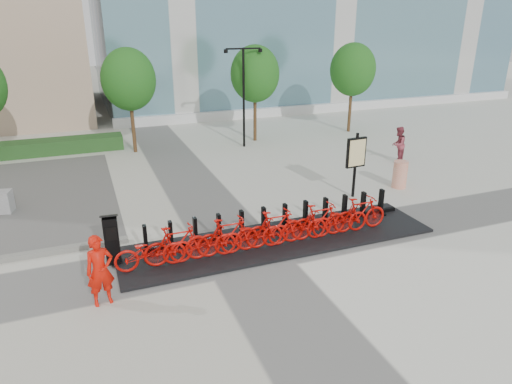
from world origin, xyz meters
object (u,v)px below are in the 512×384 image
object	(u,v)px
pedestrian	(398,144)
kiosk	(112,239)
worker_red	(100,271)
map_sign	(356,155)
bike_0	(150,251)
construction_barrel	(400,174)

from	to	relation	value
pedestrian	kiosk	bearing A→B (deg)	-12.92
worker_red	map_sign	size ratio (longest dim) A/B	0.71
bike_0	map_sign	xyz separation A→B (m)	(8.00, 2.72, 1.05)
bike_0	map_sign	bearing A→B (deg)	-71.19
kiosk	map_sign	size ratio (longest dim) A/B	0.60
bike_0	worker_red	distance (m)	1.74
pedestrian	construction_barrel	world-z (taller)	pedestrian
pedestrian	construction_barrel	bearing A→B (deg)	19.70
kiosk	worker_red	distance (m)	1.81
bike_0	worker_red	xyz separation A→B (m)	(-1.30, -1.12, 0.30)
bike_0	kiosk	distance (m)	1.13
kiosk	pedestrian	bearing A→B (deg)	26.31
pedestrian	map_sign	distance (m)	5.45
worker_red	construction_barrel	size ratio (longest dim) A/B	1.62
pedestrian	map_sign	bearing A→B (deg)	1.24
kiosk	construction_barrel	world-z (taller)	kiosk
kiosk	pedestrian	distance (m)	14.28
construction_barrel	worker_red	bearing A→B (deg)	-160.70
kiosk	pedestrian	world-z (taller)	pedestrian
bike_0	kiosk	bearing A→B (deg)	54.69
kiosk	map_sign	distance (m)	9.18
pedestrian	map_sign	xyz separation A→B (m)	(-4.39, -3.14, 0.79)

